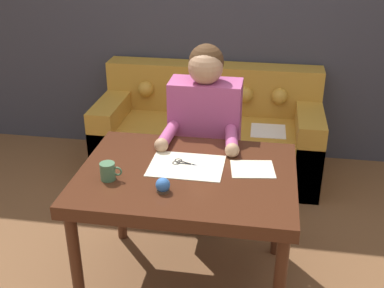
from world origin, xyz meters
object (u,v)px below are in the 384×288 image
at_px(couch, 209,135).
at_px(person, 205,140).
at_px(pin_cushion, 163,185).
at_px(dining_table, 187,186).
at_px(mug, 108,171).
at_px(scissors, 186,164).

relative_size(couch, person, 1.40).
relative_size(person, pin_cushion, 17.49).
height_order(dining_table, mug, mug).
bearing_deg(dining_table, person, 88.96).
height_order(mug, pin_cushion, mug).
distance_m(person, mug, 0.84).
bearing_deg(mug, scissors, 31.73).
bearing_deg(mug, person, 62.18).
height_order(couch, person, person).
height_order(couch, mug, couch).
bearing_deg(pin_cushion, person, 83.47).
xyz_separation_m(dining_table, couch, (-0.06, 1.39, -0.35)).
xyz_separation_m(dining_table, pin_cushion, (-0.08, -0.21, 0.11)).
bearing_deg(mug, couch, 78.50).
distance_m(couch, mug, 1.63).
xyz_separation_m(couch, mug, (-0.31, -1.53, 0.47)).
xyz_separation_m(couch, pin_cushion, (-0.02, -1.60, 0.46)).
distance_m(couch, scissors, 1.38).
height_order(person, pin_cushion, person).
distance_m(scissors, mug, 0.42).
bearing_deg(couch, mug, -101.50).
height_order(dining_table, person, person).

